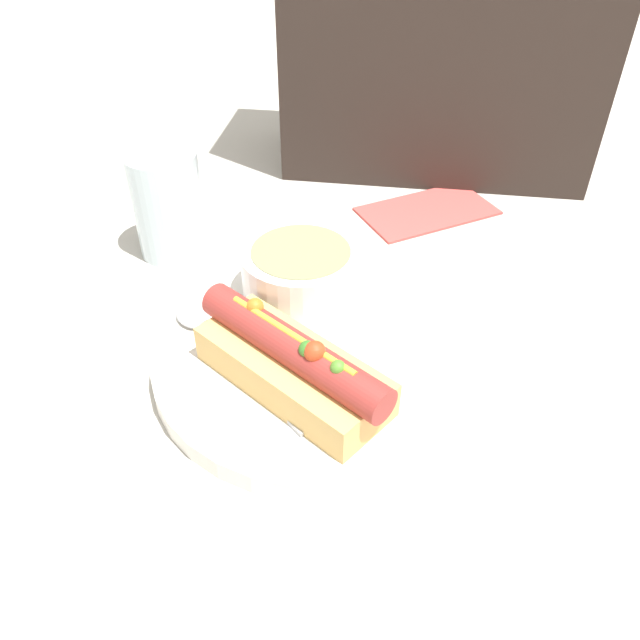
# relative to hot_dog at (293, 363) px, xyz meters

# --- Properties ---
(ground_plane) EXTENTS (4.00, 4.00, 0.00)m
(ground_plane) POSITION_rel_hot_dog_xyz_m (0.01, 0.05, -0.04)
(ground_plane) COLOR #BCB7AD
(dinner_plate) EXTENTS (0.27, 0.27, 0.02)m
(dinner_plate) POSITION_rel_hot_dog_xyz_m (0.01, 0.05, -0.03)
(dinner_plate) COLOR white
(dinner_plate) RESTS_ON ground_plane
(hot_dog) EXTENTS (0.16, 0.14, 0.06)m
(hot_dog) POSITION_rel_hot_dog_xyz_m (0.00, 0.00, 0.00)
(hot_dog) COLOR #DBAD60
(hot_dog) RESTS_ON dinner_plate
(soup_bowl) EXTENTS (0.10, 0.10, 0.05)m
(soup_bowl) POSITION_rel_hot_dog_xyz_m (-0.01, 0.11, 0.00)
(soup_bowl) COLOR white
(soup_bowl) RESTS_ON dinner_plate
(spoon) EXTENTS (0.14, 0.14, 0.01)m
(spoon) POSITION_rel_hot_dog_xyz_m (-0.08, 0.04, -0.02)
(spoon) COLOR #B7B7BC
(spoon) RESTS_ON dinner_plate
(drinking_glass) EXTENTS (0.07, 0.07, 0.11)m
(drinking_glass) POSITION_rel_hot_dog_xyz_m (-0.16, 0.19, 0.01)
(drinking_glass) COLOR silver
(drinking_glass) RESTS_ON ground_plane
(napkin) EXTENTS (0.17, 0.15, 0.01)m
(napkin) POSITION_rel_hot_dog_xyz_m (0.10, 0.31, -0.04)
(napkin) COLOR #E04C47
(napkin) RESTS_ON ground_plane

